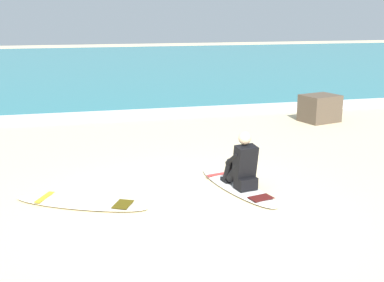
{
  "coord_description": "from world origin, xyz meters",
  "views": [
    {
      "loc": [
        -1.64,
        -6.82,
        2.88
      ],
      "look_at": [
        0.49,
        1.79,
        0.55
      ],
      "focal_mm": 46.03,
      "sensor_mm": 36.0,
      "label": 1
    }
  ],
  "objects_px": {
    "surfboard_spare_near": "(81,203)",
    "surfer_seated": "(242,166)",
    "shoreline_rock": "(320,108)",
    "surfboard_main": "(237,186)"
  },
  "relations": [
    {
      "from": "surfboard_spare_near",
      "to": "surfer_seated",
      "type": "bearing_deg",
      "value": -0.43
    },
    {
      "from": "shoreline_rock",
      "to": "surfer_seated",
      "type": "bearing_deg",
      "value": -129.93
    },
    {
      "from": "surfboard_main",
      "to": "surfboard_spare_near",
      "type": "distance_m",
      "value": 2.58
    },
    {
      "from": "surfer_seated",
      "to": "surfboard_spare_near",
      "type": "xyz_separation_m",
      "value": [
        -2.62,
        0.02,
        -0.4
      ]
    },
    {
      "from": "surfer_seated",
      "to": "shoreline_rock",
      "type": "bearing_deg",
      "value": 50.07
    },
    {
      "from": "surfboard_main",
      "to": "surfer_seated",
      "type": "xyz_separation_m",
      "value": [
        0.04,
        -0.13,
        0.4
      ]
    },
    {
      "from": "surfboard_main",
      "to": "surfboard_spare_near",
      "type": "height_order",
      "value": "same"
    },
    {
      "from": "surfboard_spare_near",
      "to": "shoreline_rock",
      "type": "xyz_separation_m",
      "value": [
        6.45,
        4.56,
        0.33
      ]
    },
    {
      "from": "surfboard_main",
      "to": "shoreline_rock",
      "type": "relative_size",
      "value": 2.39
    },
    {
      "from": "surfboard_main",
      "to": "surfer_seated",
      "type": "relative_size",
      "value": 2.37
    }
  ]
}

